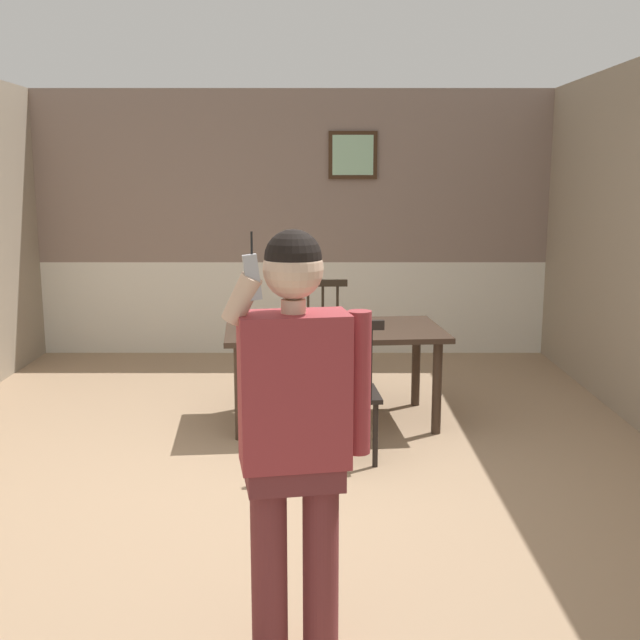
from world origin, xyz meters
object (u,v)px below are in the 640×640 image
Objects in this scene: dining_table at (333,339)px; person_figure at (295,423)px; chair_by_doorway at (347,392)px; chair_near_window at (322,338)px.

dining_table is 1.02× the size of person_figure.
chair_by_doorway reaches higher than dining_table.
chair_by_doorway is (0.08, -0.84, -0.17)m from dining_table.
chair_by_doorway reaches higher than chair_near_window.
dining_table is at bearing 90.36° from chair_by_doorway.
dining_table is at bearing 92.71° from chair_near_window.
dining_table is 1.77× the size of chair_near_window.
dining_table is at bearing -103.86° from person_figure.
chair_by_doorway is at bearing 92.77° from chair_near_window.
person_figure is (-0.20, -2.99, 0.32)m from dining_table.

